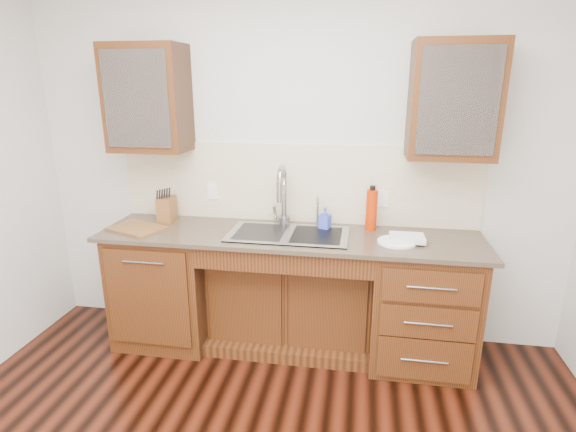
% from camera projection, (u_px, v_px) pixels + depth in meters
% --- Properties ---
extents(wall_back, '(4.00, 0.10, 2.70)m').
position_uv_depth(wall_back, '(297.00, 163.00, 3.39)').
color(wall_back, silver).
rests_on(wall_back, ground).
extents(base_cabinet_left, '(0.70, 0.62, 0.88)m').
position_uv_depth(base_cabinet_left, '(168.00, 284.00, 3.47)').
color(base_cabinet_left, '#593014').
rests_on(base_cabinet_left, ground).
extents(base_cabinet_center, '(1.20, 0.44, 0.70)m').
position_uv_depth(base_cabinet_center, '(291.00, 299.00, 3.43)').
color(base_cabinet_center, '#593014').
rests_on(base_cabinet_center, ground).
extents(base_cabinet_right, '(0.70, 0.62, 0.88)m').
position_uv_depth(base_cabinet_right, '(422.00, 304.00, 3.16)').
color(base_cabinet_right, '#593014').
rests_on(base_cabinet_right, ground).
extents(countertop, '(2.70, 0.65, 0.03)m').
position_uv_depth(countertop, '(289.00, 236.00, 3.17)').
color(countertop, '#84705B').
rests_on(countertop, base_cabinet_left).
extents(backsplash, '(2.70, 0.02, 0.59)m').
position_uv_depth(backsplash, '(295.00, 184.00, 3.38)').
color(backsplash, beige).
rests_on(backsplash, wall_back).
extents(sink, '(0.84, 0.46, 0.19)m').
position_uv_depth(sink, '(288.00, 246.00, 3.18)').
color(sink, '#9E9EA5').
rests_on(sink, countertop).
extents(faucet, '(0.04, 0.04, 0.40)m').
position_uv_depth(faucet, '(284.00, 199.00, 3.32)').
color(faucet, '#999993').
rests_on(faucet, countertop).
extents(filter_tap, '(0.02, 0.02, 0.24)m').
position_uv_depth(filter_tap, '(318.00, 210.00, 3.32)').
color(filter_tap, '#999993').
rests_on(filter_tap, countertop).
extents(upper_cabinet_left, '(0.55, 0.34, 0.75)m').
position_uv_depth(upper_cabinet_left, '(148.00, 99.00, 3.22)').
color(upper_cabinet_left, '#593014').
rests_on(upper_cabinet_left, wall_back).
extents(upper_cabinet_right, '(0.55, 0.34, 0.75)m').
position_uv_depth(upper_cabinet_right, '(454.00, 101.00, 2.88)').
color(upper_cabinet_right, '#593014').
rests_on(upper_cabinet_right, wall_back).
extents(outlet_left, '(0.08, 0.01, 0.12)m').
position_uv_depth(outlet_left, '(213.00, 192.00, 3.49)').
color(outlet_left, white).
rests_on(outlet_left, backsplash).
extents(outlet_right, '(0.08, 0.01, 0.12)m').
position_uv_depth(outlet_right, '(383.00, 198.00, 3.29)').
color(outlet_right, white).
rests_on(outlet_right, backsplash).
extents(soap_bottle, '(0.09, 0.09, 0.16)m').
position_uv_depth(soap_bottle, '(325.00, 219.00, 3.25)').
color(soap_bottle, blue).
rests_on(soap_bottle, countertop).
extents(water_bottle, '(0.10, 0.10, 0.30)m').
position_uv_depth(water_bottle, '(371.00, 210.00, 3.22)').
color(water_bottle, '#BD2600').
rests_on(water_bottle, countertop).
extents(plate, '(0.30, 0.30, 0.01)m').
position_uv_depth(plate, '(397.00, 242.00, 2.99)').
color(plate, white).
rests_on(plate, countertop).
extents(dish_towel, '(0.23, 0.17, 0.04)m').
position_uv_depth(dish_towel, '(407.00, 238.00, 2.99)').
color(dish_towel, beige).
rests_on(dish_towel, plate).
extents(knife_block, '(0.12, 0.18, 0.19)m').
position_uv_depth(knife_block, '(167.00, 209.00, 3.43)').
color(knife_block, brown).
rests_on(knife_block, countertop).
extents(cutting_board, '(0.45, 0.39, 0.02)m').
position_uv_depth(cutting_board, '(137.00, 228.00, 3.26)').
color(cutting_board, brown).
rests_on(cutting_board, countertop).
extents(cup_left_a, '(0.13, 0.13, 0.09)m').
position_uv_depth(cup_left_a, '(143.00, 106.00, 3.24)').
color(cup_left_a, white).
rests_on(cup_left_a, upper_cabinet_left).
extents(cup_left_b, '(0.09, 0.09, 0.08)m').
position_uv_depth(cup_left_b, '(165.00, 107.00, 3.21)').
color(cup_left_b, white).
rests_on(cup_left_b, upper_cabinet_left).
extents(cup_right_a, '(0.16, 0.16, 0.11)m').
position_uv_depth(cup_right_a, '(440.00, 108.00, 2.91)').
color(cup_right_a, silver).
rests_on(cup_right_a, upper_cabinet_right).
extents(cup_right_b, '(0.13, 0.13, 0.09)m').
position_uv_depth(cup_right_b, '(473.00, 109.00, 2.88)').
color(cup_right_b, white).
rests_on(cup_right_b, upper_cabinet_right).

